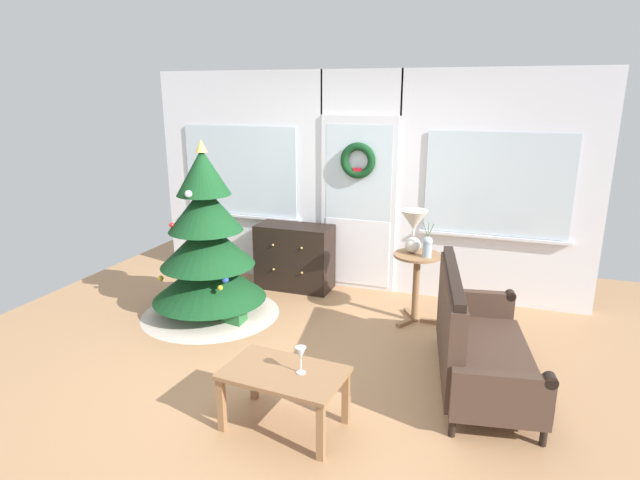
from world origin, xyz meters
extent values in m
plane|color=#AD7F56|center=(0.00, 0.00, 0.00)|extent=(6.76, 6.76, 0.00)
cube|color=white|center=(-1.52, 2.09, 1.27)|extent=(2.15, 0.08, 2.55)
cube|color=white|center=(1.52, 2.09, 1.27)|extent=(2.15, 0.08, 2.55)
cube|color=white|center=(0.00, 2.09, 2.30)|extent=(0.94, 0.08, 0.50)
cube|color=silver|center=(0.00, 2.05, 1.02)|extent=(0.90, 0.05, 2.05)
cube|color=white|center=(0.00, 2.03, 0.45)|extent=(0.78, 0.02, 0.80)
cube|color=silver|center=(0.00, 2.03, 1.40)|extent=(0.78, 0.01, 1.10)
cube|color=silver|center=(-1.52, 2.03, 1.35)|extent=(1.50, 0.01, 1.10)
cube|color=silver|center=(1.52, 2.03, 1.35)|extent=(1.50, 0.01, 1.10)
cube|color=silver|center=(-1.52, 2.02, 0.78)|extent=(1.59, 0.06, 0.03)
cube|color=silver|center=(1.52, 2.02, 0.78)|extent=(1.59, 0.06, 0.03)
torus|color=#123B1B|center=(0.00, 1.99, 1.55)|extent=(0.41, 0.09, 0.41)
cube|color=red|center=(0.00, 1.97, 1.42)|extent=(0.10, 0.02, 0.10)
cylinder|color=#4C331E|center=(-1.27, 0.75, 0.12)|extent=(0.10, 0.10, 0.24)
cone|color=beige|center=(-1.27, 0.75, 0.05)|extent=(1.47, 1.47, 0.10)
cone|color=#14421E|center=(-1.27, 0.75, 0.41)|extent=(1.20, 1.20, 0.47)
cone|color=#14421E|center=(-1.27, 0.75, 0.79)|extent=(0.98, 0.98, 0.47)
cone|color=#14421E|center=(-1.27, 0.75, 1.16)|extent=(0.77, 0.77, 0.47)
cone|color=#14421E|center=(-1.27, 0.75, 1.53)|extent=(0.55, 0.55, 0.47)
cone|color=#E0BC4C|center=(-1.27, 0.75, 1.79)|extent=(0.12, 0.12, 0.12)
sphere|color=red|center=(-1.42, 1.08, 0.87)|extent=(0.06, 0.06, 0.06)
sphere|color=gold|center=(-0.96, 0.45, 0.44)|extent=(0.05, 0.05, 0.05)
sphere|color=silver|center=(-1.17, 1.19, 0.53)|extent=(0.08, 0.08, 0.08)
sphere|color=#264CB2|center=(-0.91, 0.47, 0.53)|extent=(0.07, 0.07, 0.07)
sphere|color=red|center=(-1.53, 0.54, 1.01)|extent=(0.05, 0.05, 0.05)
sphere|color=gold|center=(-1.71, 0.54, 0.42)|extent=(0.06, 0.06, 0.06)
sphere|color=silver|center=(-1.28, 0.49, 1.35)|extent=(0.07, 0.07, 0.07)
cube|color=black|center=(-0.71, 1.79, 0.39)|extent=(0.90, 0.43, 0.78)
sphere|color=tan|center=(-0.89, 1.57, 0.58)|extent=(0.03, 0.03, 0.03)
sphere|color=tan|center=(-0.53, 1.57, 0.58)|extent=(0.03, 0.03, 0.03)
sphere|color=tan|center=(-0.89, 1.57, 0.28)|extent=(0.03, 0.03, 0.03)
sphere|color=tan|center=(-0.53, 1.57, 0.28)|extent=(0.03, 0.03, 0.03)
cylinder|color=black|center=(1.99, -0.44, 0.07)|extent=(0.05, 0.05, 0.14)
cylinder|color=black|center=(1.75, 1.02, 0.07)|extent=(0.05, 0.05, 0.14)
cylinder|color=black|center=(1.40, -0.54, 0.07)|extent=(0.05, 0.05, 0.14)
cylinder|color=black|center=(1.16, 0.92, 0.07)|extent=(0.05, 0.05, 0.14)
cube|color=#473328|center=(1.58, 0.24, 0.21)|extent=(0.94, 1.52, 0.14)
cube|color=#473328|center=(1.28, 0.19, 0.59)|extent=(0.35, 1.42, 0.62)
cube|color=black|center=(1.28, 0.19, 0.93)|extent=(0.31, 1.38, 0.06)
cube|color=#473328|center=(1.70, -0.50, 0.33)|extent=(0.67, 0.20, 0.38)
cylinder|color=black|center=(1.99, -0.45, 0.50)|extent=(0.10, 0.10, 0.09)
cube|color=#473328|center=(1.45, 0.99, 0.33)|extent=(0.67, 0.20, 0.38)
cylinder|color=black|center=(1.74, 1.03, 0.50)|extent=(0.10, 0.10, 0.09)
cylinder|color=#8E6642|center=(0.83, 1.29, 0.71)|extent=(0.48, 0.48, 0.02)
cylinder|color=#8E6642|center=(0.83, 1.29, 0.35)|extent=(0.07, 0.07, 0.70)
cube|color=#8E6642|center=(0.99, 1.29, 0.02)|extent=(0.20, 0.05, 0.04)
cube|color=#8E6642|center=(0.75, 1.43, 0.02)|extent=(0.14, 0.20, 0.04)
cube|color=#8E6642|center=(0.75, 1.15, 0.02)|extent=(0.14, 0.20, 0.04)
sphere|color=silver|center=(0.77, 1.33, 0.81)|extent=(0.16, 0.16, 0.16)
cylinder|color=silver|center=(0.77, 1.33, 0.94)|extent=(0.02, 0.02, 0.06)
cone|color=silver|center=(0.77, 1.33, 1.07)|extent=(0.28, 0.28, 0.20)
cylinder|color=#99ADBC|center=(0.93, 1.23, 0.81)|extent=(0.09, 0.09, 0.16)
sphere|color=#99ADBC|center=(0.93, 1.23, 0.89)|extent=(0.10, 0.10, 0.10)
cylinder|color=#4C7042|center=(0.91, 1.23, 0.99)|extent=(0.07, 0.01, 0.17)
cylinder|color=#4C7042|center=(0.93, 1.23, 0.99)|extent=(0.01, 0.01, 0.18)
cylinder|color=#4C7042|center=(0.95, 1.23, 0.99)|extent=(0.07, 0.01, 0.17)
cube|color=#8E6642|center=(0.26, -0.82, 0.42)|extent=(0.88, 0.59, 0.03)
cube|color=#8E6642|center=(-0.13, -1.01, 0.20)|extent=(0.05, 0.05, 0.41)
cube|color=#8E6642|center=(0.62, -1.07, 0.20)|extent=(0.05, 0.05, 0.41)
cube|color=#8E6642|center=(-0.10, -0.57, 0.20)|extent=(0.05, 0.05, 0.41)
cube|color=#8E6642|center=(0.66, -0.63, 0.20)|extent=(0.05, 0.05, 0.41)
cylinder|color=silver|center=(0.38, -0.80, 0.44)|extent=(0.06, 0.06, 0.01)
cylinder|color=silver|center=(0.38, -0.80, 0.49)|extent=(0.01, 0.01, 0.10)
cone|color=silver|center=(0.38, -0.80, 0.59)|extent=(0.08, 0.08, 0.09)
cube|color=#266633|center=(-0.89, 0.59, 0.10)|extent=(0.21, 0.18, 0.21)
camera|label=1|loc=(1.59, -3.83, 2.31)|focal=29.69mm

